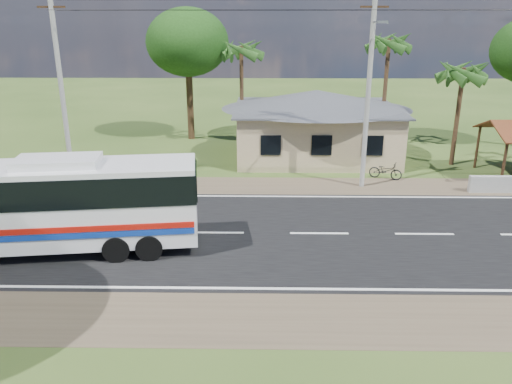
% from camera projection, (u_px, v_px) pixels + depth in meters
% --- Properties ---
extents(ground, '(120.00, 120.00, 0.00)m').
position_uv_depth(ground, '(319.00, 234.00, 21.41)').
color(ground, '#2A4217').
rests_on(ground, ground).
extents(road, '(120.00, 16.00, 0.03)m').
position_uv_depth(road, '(319.00, 234.00, 21.41)').
color(road, black).
rests_on(road, ground).
extents(house, '(12.40, 10.00, 5.00)m').
position_uv_depth(house, '(316.00, 117.00, 32.81)').
color(house, tan).
rests_on(house, ground).
extents(utility_poles, '(32.80, 2.22, 11.00)m').
position_uv_depth(utility_poles, '(363.00, 80.00, 25.61)').
color(utility_poles, '#9E9E99').
rests_on(utility_poles, ground).
extents(palm_near, '(2.80, 2.80, 6.70)m').
position_uv_depth(palm_near, '(463.00, 73.00, 29.79)').
color(palm_near, '#47301E').
rests_on(palm_near, ground).
extents(palm_mid, '(2.80, 2.80, 8.20)m').
position_uv_depth(palm_mid, '(389.00, 44.00, 33.62)').
color(palm_mid, '#47301E').
rests_on(palm_mid, ground).
extents(palm_far, '(2.80, 2.80, 7.70)m').
position_uv_depth(palm_far, '(241.00, 51.00, 34.41)').
color(palm_far, '#47301E').
rests_on(palm_far, ground).
extents(tree_behind_house, '(6.00, 6.00, 9.61)m').
position_uv_depth(tree_behind_house, '(188.00, 43.00, 36.22)').
color(tree_behind_house, '#47301E').
rests_on(tree_behind_house, ground).
extents(coach_bus, '(12.57, 4.21, 3.83)m').
position_uv_depth(coach_bus, '(35.00, 200.00, 19.03)').
color(coach_bus, silver).
rests_on(coach_bus, ground).
extents(motorcycle, '(1.99, 1.39, 0.99)m').
position_uv_depth(motorcycle, '(385.00, 171.00, 28.63)').
color(motorcycle, black).
rests_on(motorcycle, ground).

